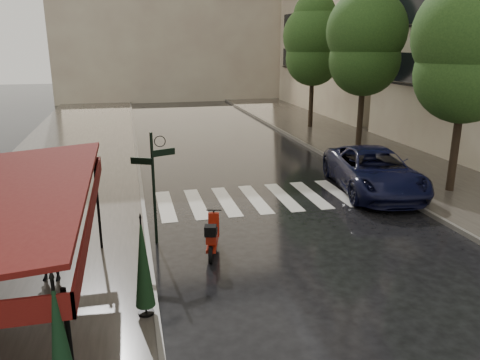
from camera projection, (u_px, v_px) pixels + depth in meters
name	position (u px, v px, depth m)	size (l,w,h in m)	color
ground	(220.00, 291.00, 10.43)	(120.00, 120.00, 0.00)	black
sidewalk_near	(67.00, 167.00, 20.60)	(6.00, 60.00, 0.12)	#38332D
sidewalk_far	(371.00, 150.00, 23.91)	(5.50, 60.00, 0.12)	#38332D
curb_near	(138.00, 163.00, 21.28)	(0.12, 60.00, 0.16)	#595651
curb_far	(320.00, 153.00, 23.28)	(0.12, 60.00, 0.16)	#595651
crosswalk	(269.00, 198.00, 16.70)	(7.85, 3.20, 0.01)	silver
signpost	(154.00, 179.00, 12.45)	(1.17, 0.29, 3.10)	black
tree_near	(469.00, 43.00, 15.75)	(3.80, 3.80, 7.99)	black
tree_mid	(366.00, 37.00, 22.19)	(3.80, 3.80, 8.34)	black
tree_far	(314.00, 41.00, 28.80)	(3.80, 3.80, 8.16)	black
pedestrian_with_umbrella	(44.00, 213.00, 10.25)	(1.11, 1.12, 2.42)	black
scooter	(212.00, 237.00, 12.13)	(0.66, 1.53, 1.03)	black
parked_car	(374.00, 171.00, 17.26)	(2.61, 5.66, 1.57)	black
parasol_back	(143.00, 262.00, 9.03)	(0.39, 0.39, 2.09)	black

